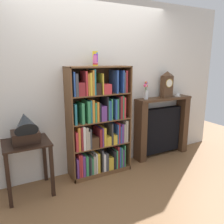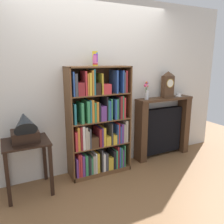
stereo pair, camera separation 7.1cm
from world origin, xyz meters
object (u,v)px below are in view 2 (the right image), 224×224
(fireplace_mantel, at_px, (162,127))
(gramophone, at_px, (25,128))
(cup_stack, at_px, (95,59))
(flower_vase, at_px, (146,90))
(bookshelf, at_px, (98,128))
(side_table_left, at_px, (27,154))
(mantel_clock, at_px, (168,84))
(teacup_with_saucer, at_px, (179,95))

(fireplace_mantel, bearing_deg, gramophone, -174.93)
(cup_stack, relative_size, flower_vase, 0.70)
(bookshelf, distance_m, gramophone, 1.05)
(side_table_left, relative_size, flower_vase, 2.41)
(gramophone, distance_m, mantel_clock, 2.38)
(flower_vase, relative_size, teacup_with_saucer, 2.28)
(side_table_left, xyz_separation_m, flower_vase, (1.91, 0.13, 0.68))
(flower_vase, bearing_deg, side_table_left, -176.09)
(bookshelf, xyz_separation_m, side_table_left, (-1.03, -0.07, -0.19))
(cup_stack, bearing_deg, flower_vase, 1.05)
(cup_stack, xyz_separation_m, teacup_with_saucer, (1.59, 0.01, -0.63))
(bookshelf, height_order, cup_stack, cup_stack)
(bookshelf, distance_m, flower_vase, 1.02)
(bookshelf, distance_m, fireplace_mantel, 1.29)
(mantel_clock, height_order, flower_vase, mantel_clock)
(gramophone, distance_m, fireplace_mantel, 2.34)
(bookshelf, bearing_deg, fireplace_mantel, 3.44)
(gramophone, height_order, mantel_clock, mantel_clock)
(cup_stack, distance_m, teacup_with_saucer, 1.71)
(bookshelf, relative_size, fireplace_mantel, 1.52)
(cup_stack, bearing_deg, teacup_with_saucer, 0.43)
(flower_vase, distance_m, teacup_with_saucer, 0.70)
(side_table_left, relative_size, fireplace_mantel, 0.66)
(side_table_left, height_order, mantel_clock, mantel_clock)
(mantel_clock, relative_size, teacup_with_saucer, 3.49)
(side_table_left, relative_size, gramophone, 1.50)
(bookshelf, height_order, teacup_with_saucer, bookshelf)
(side_table_left, bearing_deg, gramophone, -90.00)
(gramophone, height_order, fireplace_mantel, gramophone)
(fireplace_mantel, relative_size, mantel_clock, 2.38)
(fireplace_mantel, relative_size, teacup_with_saucer, 8.32)
(fireplace_mantel, bearing_deg, side_table_left, -176.35)
(teacup_with_saucer, bearing_deg, fireplace_mantel, 176.16)
(fireplace_mantel, xyz_separation_m, flower_vase, (-0.39, -0.02, 0.69))
(cup_stack, bearing_deg, mantel_clock, 0.41)
(bookshelf, relative_size, gramophone, 3.44)
(fireplace_mantel, bearing_deg, mantel_clock, -25.33)
(bookshelf, xyz_separation_m, gramophone, (-1.03, -0.13, 0.18))
(gramophone, height_order, flower_vase, flower_vase)
(cup_stack, relative_size, gramophone, 0.43)
(flower_vase, bearing_deg, mantel_clock, -0.92)
(mantel_clock, bearing_deg, fireplace_mantel, 154.67)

